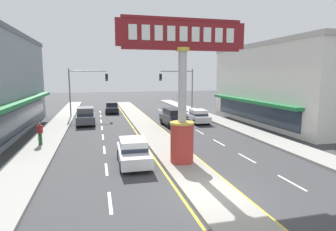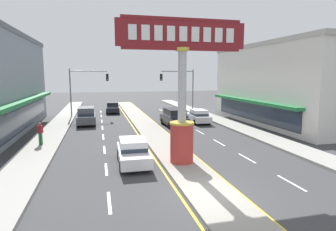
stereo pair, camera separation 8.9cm
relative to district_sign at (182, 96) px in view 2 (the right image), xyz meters
name	(u,v)px [view 2 (the right image)]	position (x,y,z in m)	size (l,w,h in m)	color
ground_plane	(211,195)	(0.00, -4.65, -4.19)	(160.00, 160.00, 0.00)	#3A3A3D
median_strip	(146,125)	(0.00, 13.35, -4.12)	(2.43, 52.00, 0.14)	gray
sidewalk_left	(53,133)	(-8.99, 11.35, -4.10)	(2.35, 60.00, 0.18)	#9E9B93
sidewalk_right	(231,125)	(8.99, 11.35, -4.10)	(2.35, 60.00, 0.18)	#9E9B93
lane_markings	(148,128)	(0.00, 12.00, -4.19)	(9.17, 52.00, 0.01)	silver
district_sign	(182,96)	(0.00, 0.00, 0.00)	(7.66, 1.47, 8.49)	#B7332D
storefront_right	(284,84)	(15.41, 11.59, 0.21)	(8.71, 19.52, 8.80)	silver
traffic_light_left_side	(85,84)	(-6.45, 21.66, 0.06)	(4.86, 0.46, 6.20)	slate
traffic_light_right_side	(181,83)	(6.45, 21.82, 0.06)	(4.86, 0.46, 6.20)	slate
suv_near_right_lane	(174,117)	(2.87, 12.31, -3.21)	(2.10, 4.67, 1.90)	black
sedan_far_right_lane	(133,151)	(-2.86, 0.78, -3.40)	(1.91, 4.34, 1.53)	white
sedan_near_left_lane	(199,116)	(6.16, 13.82, -3.40)	(1.97, 4.37, 1.53)	white
sedan_mid_left_lane	(113,107)	(-2.86, 24.83, -3.40)	(2.00, 4.38, 1.53)	black
suv_far_left_oncoming	(86,116)	(-6.17, 15.89, -3.21)	(2.02, 4.63, 1.90)	#4C5156
pedestrian_near_kerb	(40,132)	(-9.16, 6.55, -3.04)	(0.46, 0.39, 1.71)	#336B3D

